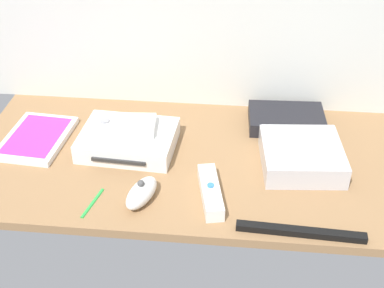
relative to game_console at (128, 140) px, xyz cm
name	(u,v)px	position (x,y,z in cm)	size (l,w,h in cm)	color
ground_plane	(192,162)	(14.82, -2.69, -3.20)	(100.00, 48.00, 2.00)	#936D47
game_console	(128,140)	(0.00, 0.00, 0.00)	(21.99, 17.53, 4.40)	white
mini_computer	(302,157)	(38.71, -3.18, 0.44)	(18.39, 18.39, 5.30)	silver
game_case	(37,138)	(-21.96, 0.78, -1.44)	(15.09, 20.03, 1.56)	white
network_router	(286,119)	(36.20, 13.25, -0.50)	(18.51, 12.95, 3.40)	black
remote_wand	(210,192)	(19.83, -15.44, -0.69)	(6.49, 15.22, 3.40)	white
remote_nunchuk	(142,193)	(6.22, -17.71, -0.16)	(7.35, 10.88, 5.10)	white
remote_classic_pad	(123,125)	(-1.17, 1.01, 3.21)	(14.95, 9.04, 2.40)	white
sensor_bar	(301,232)	(37.24, -24.26, -1.50)	(24.00, 1.80, 1.40)	black
stylus_pen	(92,202)	(-3.47, -19.59, -1.85)	(0.70, 0.70, 9.00)	green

